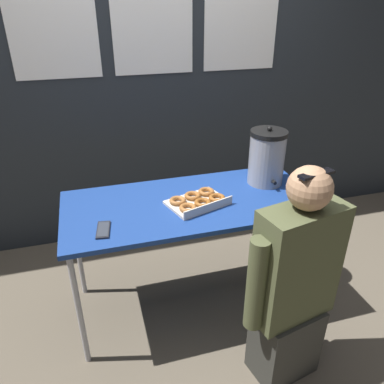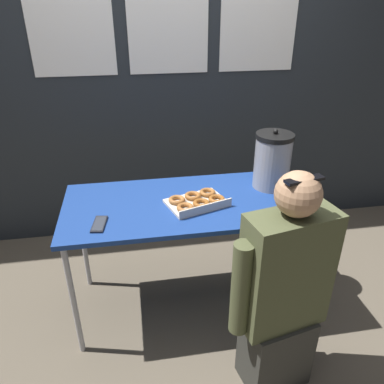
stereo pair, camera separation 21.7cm
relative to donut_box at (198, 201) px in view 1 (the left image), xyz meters
The scene contains 7 objects.
ground_plane 0.80m from the donut_box, 126.58° to the left, with size 12.00×12.00×0.00m, color brown.
back_wall 1.17m from the donut_box, 91.71° to the left, with size 6.00×0.11×2.57m.
folding_table 0.09m from the donut_box, 126.58° to the left, with size 1.48×0.67×0.78m.
donut_box is the anchor object (origin of this frame).
coffee_urn 0.54m from the donut_box, 17.35° to the left, with size 0.23×0.26×0.38m.
cell_phone 0.56m from the donut_box, 166.40° to the right, with size 0.09×0.16×0.01m.
person_seated 0.70m from the donut_box, 62.21° to the right, with size 0.55×0.29×1.23m.
Camera 1 is at (-0.52, -1.85, 1.85)m, focal length 35.00 mm.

